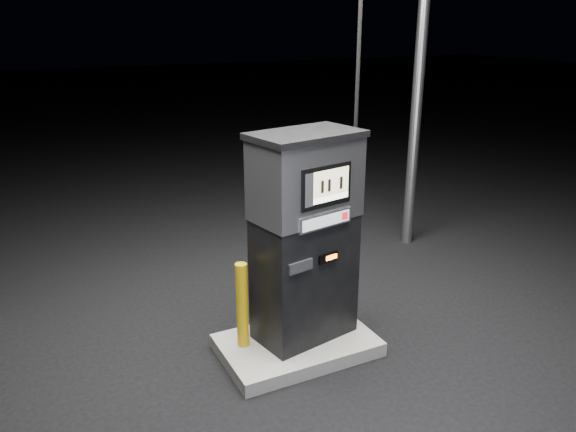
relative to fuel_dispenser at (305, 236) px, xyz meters
name	(u,v)px	position (x,y,z in m)	size (l,w,h in m)	color
ground	(297,351)	(-0.13, -0.07, -1.27)	(80.00, 80.00, 0.00)	black
pump_island	(297,345)	(-0.13, -0.07, -1.20)	(1.60, 1.00, 0.15)	gray
fuel_dispenser	(305,236)	(0.00, 0.00, 0.00)	(1.26, 0.84, 4.53)	black
bollard_left	(242,305)	(-0.68, 0.08, -0.66)	(0.12, 0.12, 0.92)	#C99E0B
bollard_right	(348,285)	(0.61, 0.12, -0.74)	(0.10, 0.10, 0.77)	#C99E0B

